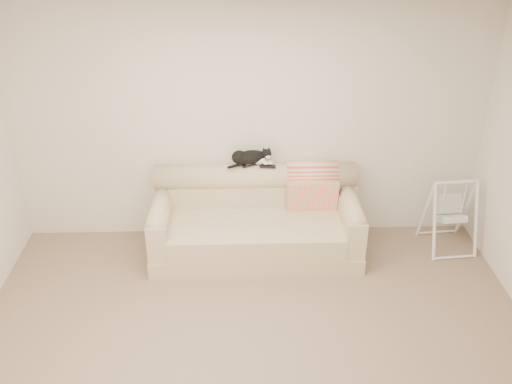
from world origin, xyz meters
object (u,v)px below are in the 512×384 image
sofa (256,221)px  baby_swing (451,214)px  remote_b (268,166)px  tuxedo_cat (250,157)px  remote_a (250,164)px

sofa → baby_swing: bearing=-0.2°
remote_b → tuxedo_cat: 0.21m
remote_a → remote_b: bearing=-13.0°
baby_swing → remote_b: bearing=174.0°
sofa → remote_b: bearing=55.6°
sofa → remote_a: remote_a is taller
remote_b → baby_swing: size_ratio=0.21×
remote_b → remote_a: bearing=167.0°
sofa → remote_a: bearing=101.8°
remote_a → tuxedo_cat: (0.00, 0.00, 0.08)m
remote_b → tuxedo_cat: tuxedo_cat is taller
remote_a → remote_b: remote_a is taller
sofa → tuxedo_cat: size_ratio=4.51×
remote_b → tuxedo_cat: size_ratio=0.36×
sofa → tuxedo_cat: tuxedo_cat is taller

